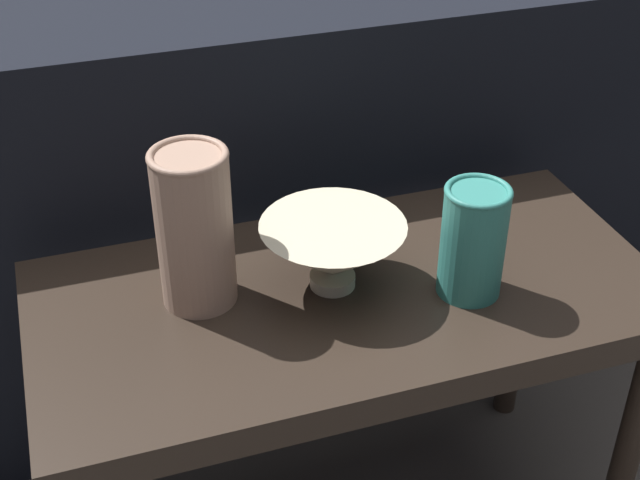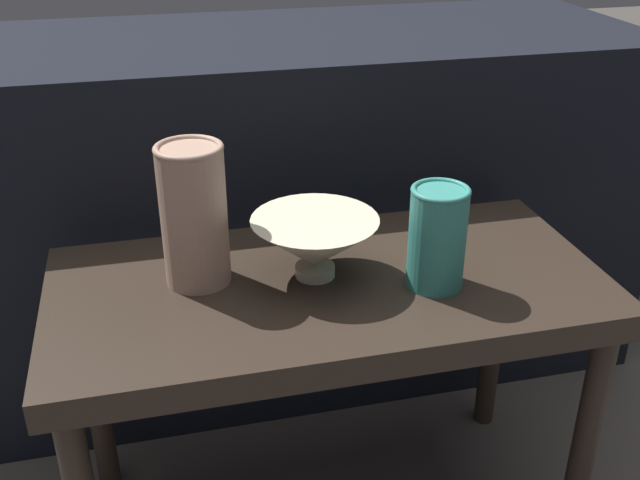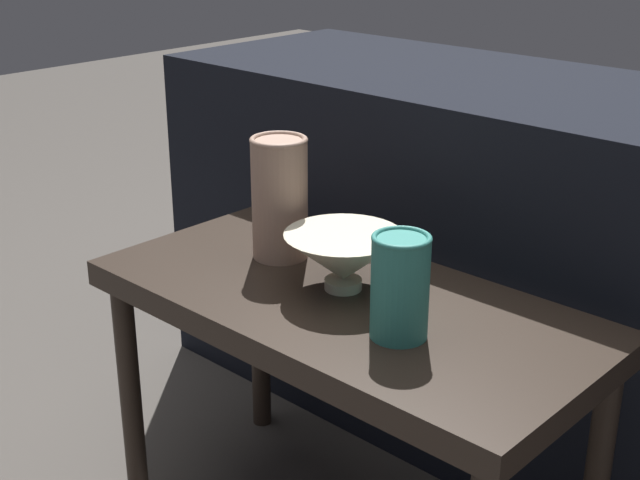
# 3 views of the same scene
# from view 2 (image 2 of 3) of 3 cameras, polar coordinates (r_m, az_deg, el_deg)

# --- Properties ---
(table) EXTENTS (0.76, 0.37, 0.44)m
(table) POSITION_cam_2_polar(r_m,az_deg,el_deg) (1.06, 0.63, -5.52)
(table) COLOR #2D231C
(table) RESTS_ON ground_plane
(couch_backdrop) EXTENTS (1.42, 0.50, 0.67)m
(couch_backdrop) POSITION_cam_2_polar(r_m,az_deg,el_deg) (1.50, -3.96, 2.67)
(couch_backdrop) COLOR black
(couch_backdrop) RESTS_ON ground_plane
(bowl) EXTENTS (0.17, 0.17, 0.09)m
(bowl) POSITION_cam_2_polar(r_m,az_deg,el_deg) (1.02, -0.39, -0.26)
(bowl) COLOR beige
(bowl) RESTS_ON table
(vase_textured_left) EXTENTS (0.09, 0.09, 0.20)m
(vase_textured_left) POSITION_cam_2_polar(r_m,az_deg,el_deg) (1.00, -9.59, 1.98)
(vase_textured_left) COLOR tan
(vase_textured_left) RESTS_ON table
(vase_colorful_right) EXTENTS (0.08, 0.08, 0.14)m
(vase_colorful_right) POSITION_cam_2_polar(r_m,az_deg,el_deg) (1.00, 8.93, 0.29)
(vase_colorful_right) COLOR teal
(vase_colorful_right) RESTS_ON table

